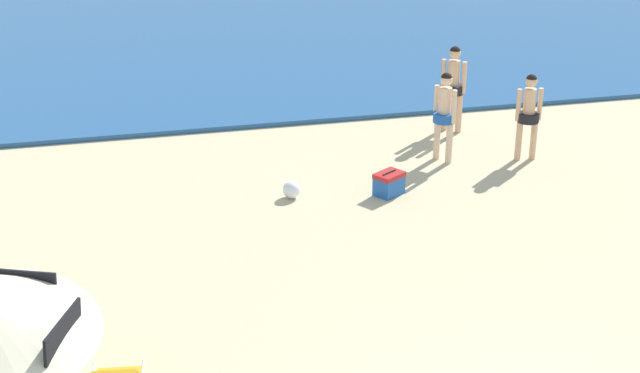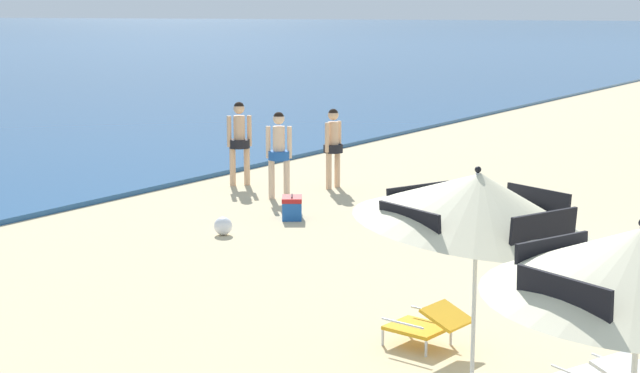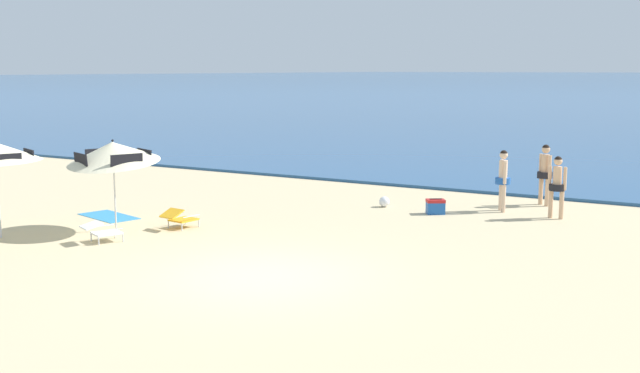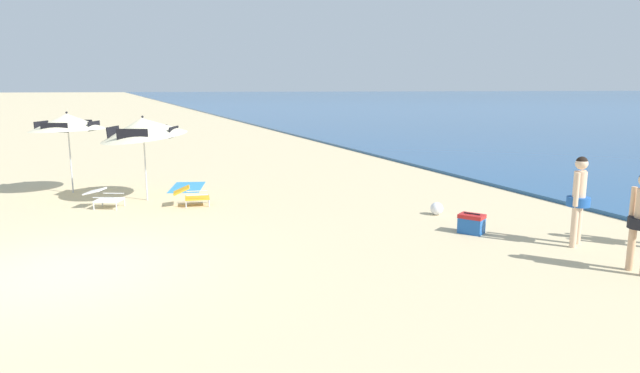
{
  "view_description": "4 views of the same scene",
  "coord_description": "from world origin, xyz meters",
  "px_view_note": "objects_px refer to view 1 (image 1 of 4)",
  "views": [
    {
      "loc": [
        -4.14,
        -6.33,
        6.35
      ],
      "look_at": [
        -1.13,
        6.03,
        0.97
      ],
      "focal_mm": 52.12,
      "sensor_mm": 36.0,
      "label": 1
    },
    {
      "loc": [
        -13.48,
        -1.79,
        3.62
      ],
      "look_at": [
        -1.72,
        5.67,
        1.11
      ],
      "focal_mm": 54.5,
      "sensor_mm": 36.0,
      "label": 2
    },
    {
      "loc": [
        8.06,
        -11.67,
        3.93
      ],
      "look_at": [
        -1.73,
        5.16,
        0.92
      ],
      "focal_mm": 42.86,
      "sensor_mm": 36.0,
      "label": 3
    },
    {
      "loc": [
        9.41,
        0.83,
        2.96
      ],
      "look_at": [
        -1.28,
        4.98,
        0.86
      ],
      "focal_mm": 30.26,
      "sensor_mm": 36.0,
      "label": 4
    }
  ],
  "objects_px": {
    "person_standing_near_shore": "(453,83)",
    "person_wading_in": "(529,111)",
    "person_standing_beside": "(445,111)",
    "cooler_box": "(389,184)",
    "beach_ball": "(291,190)"
  },
  "relations": [
    {
      "from": "person_standing_near_shore",
      "to": "person_wading_in",
      "type": "relative_size",
      "value": 1.07
    },
    {
      "from": "person_standing_beside",
      "to": "person_wading_in",
      "type": "height_order",
      "value": "person_standing_beside"
    },
    {
      "from": "cooler_box",
      "to": "beach_ball",
      "type": "height_order",
      "value": "cooler_box"
    },
    {
      "from": "person_standing_beside",
      "to": "cooler_box",
      "type": "xyz_separation_m",
      "value": [
        -1.46,
        -1.29,
        -0.79
      ]
    },
    {
      "from": "person_standing_beside",
      "to": "person_wading_in",
      "type": "xyz_separation_m",
      "value": [
        1.54,
        -0.3,
        -0.03
      ]
    },
    {
      "from": "person_standing_near_shore",
      "to": "beach_ball",
      "type": "bearing_deg",
      "value": -146.41
    },
    {
      "from": "person_standing_beside",
      "to": "cooler_box",
      "type": "bearing_deg",
      "value": -138.57
    },
    {
      "from": "person_wading_in",
      "to": "person_standing_near_shore",
      "type": "bearing_deg",
      "value": 112.84
    },
    {
      "from": "person_standing_near_shore",
      "to": "beach_ball",
      "type": "distance_m",
      "value": 4.74
    },
    {
      "from": "cooler_box",
      "to": "person_standing_beside",
      "type": "bearing_deg",
      "value": 41.43
    },
    {
      "from": "person_wading_in",
      "to": "beach_ball",
      "type": "height_order",
      "value": "person_wading_in"
    },
    {
      "from": "person_standing_near_shore",
      "to": "person_standing_beside",
      "type": "distance_m",
      "value": 1.72
    },
    {
      "from": "cooler_box",
      "to": "beach_ball",
      "type": "distance_m",
      "value": 1.68
    },
    {
      "from": "beach_ball",
      "to": "cooler_box",
      "type": "bearing_deg",
      "value": -8.59
    },
    {
      "from": "person_standing_beside",
      "to": "person_wading_in",
      "type": "relative_size",
      "value": 1.03
    }
  ]
}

